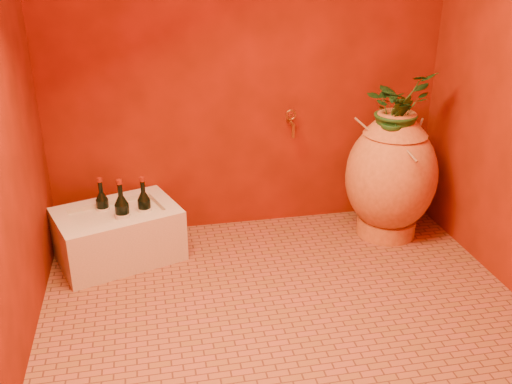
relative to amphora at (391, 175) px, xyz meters
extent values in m
plane|color=brown|center=(-0.85, -0.65, -0.41)|extent=(2.50, 2.50, 0.00)
cube|color=#531404|center=(-0.85, 0.35, 0.84)|extent=(2.50, 0.02, 2.50)
cylinder|color=#C97938|center=(0.00, 0.00, -0.35)|extent=(0.49, 0.49, 0.11)
ellipsoid|color=#C97938|center=(0.00, 0.00, 0.00)|extent=(0.74, 0.74, 0.72)
cone|color=#C97938|center=(0.00, 0.00, 0.33)|extent=(0.51, 0.51, 0.11)
torus|color=#C97938|center=(0.00, 0.00, 0.39)|extent=(0.31, 0.31, 0.04)
cylinder|color=olive|center=(-0.08, -0.05, 0.23)|extent=(0.33, 0.27, 0.29)
cylinder|color=olive|center=(-0.02, -0.12, 0.26)|extent=(0.05, 0.39, 0.11)
cylinder|color=olive|center=(0.10, -0.08, 0.27)|extent=(0.21, 0.28, 0.15)
cube|color=beige|center=(-1.70, 0.02, -0.26)|extent=(0.80, 0.66, 0.29)
cube|color=beige|center=(-1.70, 0.21, -0.10)|extent=(0.68, 0.31, 0.03)
cube|color=beige|center=(-1.70, -0.17, -0.10)|extent=(0.68, 0.31, 0.03)
cube|color=beige|center=(-2.00, 0.02, -0.10)|extent=(0.18, 0.30, 0.03)
cube|color=beige|center=(-1.40, 0.02, -0.10)|extent=(0.18, 0.30, 0.03)
cylinder|color=black|center=(-1.78, 0.11, -0.14)|extent=(0.07, 0.07, 0.17)
cone|color=black|center=(-1.78, 0.11, -0.03)|extent=(0.07, 0.07, 0.05)
cylinder|color=black|center=(-1.78, 0.11, 0.03)|extent=(0.03, 0.03, 0.07)
cylinder|color=maroon|center=(-1.78, 0.11, 0.07)|extent=(0.03, 0.03, 0.02)
cylinder|color=silver|center=(-1.78, 0.11, -0.14)|extent=(0.08, 0.08, 0.08)
cylinder|color=black|center=(-1.54, 0.04, -0.14)|extent=(0.08, 0.08, 0.18)
cone|color=black|center=(-1.54, 0.04, -0.02)|extent=(0.08, 0.08, 0.05)
cylinder|color=black|center=(-1.54, 0.04, 0.04)|extent=(0.03, 0.03, 0.07)
cylinder|color=maroon|center=(-1.54, 0.04, 0.08)|extent=(0.03, 0.03, 0.03)
cylinder|color=silver|center=(-1.54, 0.04, -0.14)|extent=(0.08, 0.08, 0.08)
cylinder|color=black|center=(-1.66, -0.03, -0.13)|extent=(0.08, 0.08, 0.19)
cone|color=black|center=(-1.66, -0.03, -0.01)|extent=(0.08, 0.08, 0.05)
cylinder|color=black|center=(-1.66, -0.03, 0.06)|extent=(0.03, 0.03, 0.08)
cylinder|color=maroon|center=(-1.66, -0.03, 0.11)|extent=(0.03, 0.03, 0.03)
cylinder|color=silver|center=(-1.66, -0.03, -0.13)|extent=(0.09, 0.09, 0.09)
cylinder|color=#965F22|center=(-0.59, 0.28, 0.30)|extent=(0.02, 0.14, 0.02)
cylinder|color=#965F22|center=(-0.59, 0.21, 0.26)|extent=(0.02, 0.02, 0.08)
torus|color=#965F22|center=(-0.59, 0.28, 0.35)|extent=(0.07, 0.01, 0.07)
cylinder|color=#965F22|center=(-0.59, 0.28, 0.32)|extent=(0.01, 0.01, 0.05)
imported|color=#1A4B1A|center=(0.00, 0.01, 0.43)|extent=(0.51, 0.48, 0.44)
imported|color=#1A4B1A|center=(-0.04, -0.07, 0.38)|extent=(0.21, 0.19, 0.32)
camera|label=1|loc=(-1.49, -3.09, 1.34)|focal=40.00mm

